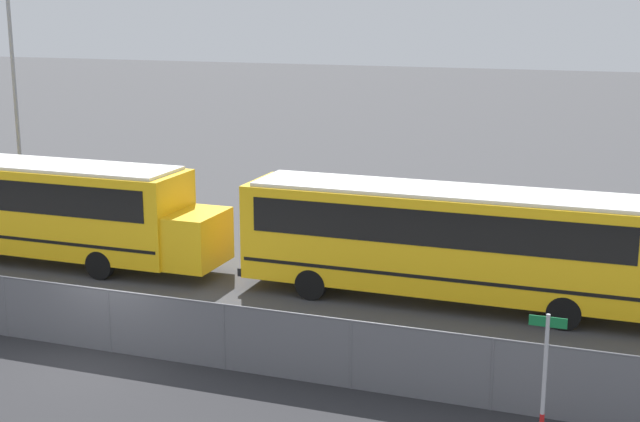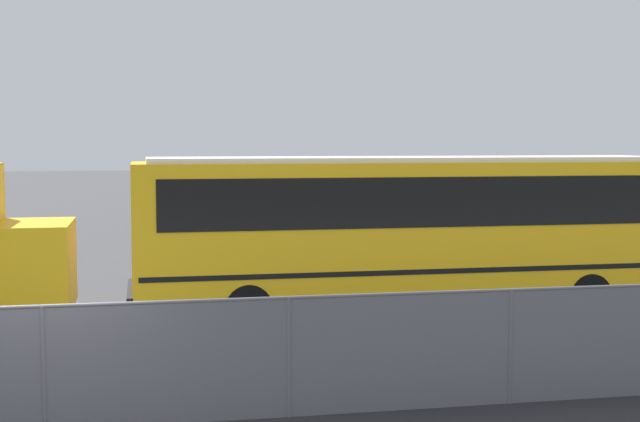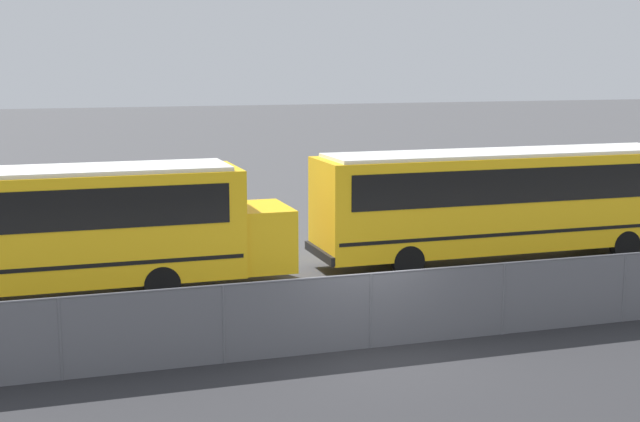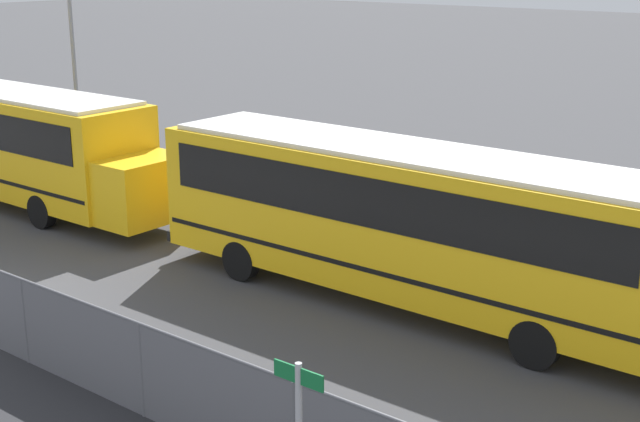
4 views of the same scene
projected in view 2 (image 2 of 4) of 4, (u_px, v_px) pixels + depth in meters
fence at (44, 367)px, 11.03m from camera, size 92.54×0.07×1.61m
school_bus_3 at (422, 222)px, 18.65m from camera, size 12.83×2.46×3.29m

